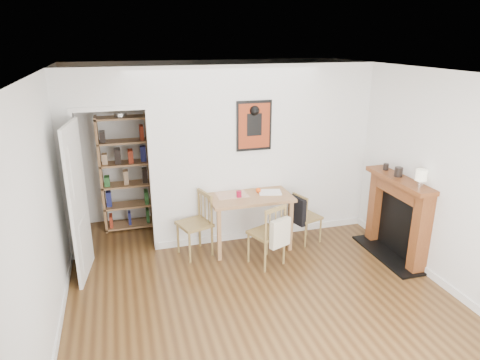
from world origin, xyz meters
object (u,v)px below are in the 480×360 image
object	(u,v)px
chair_left	(194,225)
chair_front	(267,234)
orange_fruit	(258,190)
dining_table	(249,201)
mantel_lamp	(421,176)
fireplace	(398,215)
ceramic_jar_b	(386,167)
chair_right	(306,217)
ceramic_jar_a	(399,172)
bookshelf	(126,174)
notebook	(270,192)
red_glass	(239,194)

from	to	relation	value
chair_left	chair_front	xyz separation A→B (m)	(0.89, -0.53, -0.01)
chair_left	orange_fruit	bearing A→B (deg)	5.81
dining_table	chair_left	bearing A→B (deg)	-176.21
chair_front	mantel_lamp	bearing A→B (deg)	-19.42
chair_front	fireplace	world-z (taller)	fireplace
fireplace	ceramic_jar_b	xyz separation A→B (m)	(-0.03, 0.36, 0.59)
dining_table	chair_front	world-z (taller)	chair_front
dining_table	orange_fruit	bearing A→B (deg)	16.22
chair_right	ceramic_jar_a	distance (m)	1.47
chair_front	fireplace	xyz separation A→B (m)	(1.83, -0.27, 0.17)
bookshelf	mantel_lamp	size ratio (longest dim) A/B	8.30
chair_right	ceramic_jar_b	world-z (taller)	ceramic_jar_b
dining_table	chair_right	world-z (taller)	dining_table
ceramic_jar_a	orange_fruit	bearing A→B (deg)	153.86
chair_right	ceramic_jar_a	xyz separation A→B (m)	(1.00, -0.68, 0.82)
fireplace	mantel_lamp	xyz separation A→B (m)	(-0.02, -0.37, 0.68)
dining_table	mantel_lamp	bearing A→B (deg)	-33.03
notebook	red_glass	bearing A→B (deg)	-174.21
bookshelf	ceramic_jar_b	world-z (taller)	bookshelf
dining_table	red_glass	world-z (taller)	red_glass
chair_left	fireplace	size ratio (longest dim) A/B	0.73
notebook	ceramic_jar_b	size ratio (longest dim) A/B	3.40
chair_right	red_glass	xyz separation A→B (m)	(-1.03, 0.06, 0.45)
notebook	bookshelf	bearing A→B (deg)	149.63
dining_table	notebook	xyz separation A→B (m)	(0.31, -0.01, 0.10)
chair_right	orange_fruit	distance (m)	0.84
chair_left	bookshelf	bearing A→B (deg)	125.29
orange_fruit	mantel_lamp	bearing A→B (deg)	-36.26
fireplace	orange_fruit	xyz separation A→B (m)	(-1.74, 0.89, 0.22)
fireplace	notebook	bearing A→B (deg)	152.06
orange_fruit	mantel_lamp	xyz separation A→B (m)	(1.72, -1.26, 0.46)
bookshelf	ceramic_jar_b	bearing A→B (deg)	-24.91
bookshelf	mantel_lamp	world-z (taller)	bookshelf
chair_right	notebook	distance (m)	0.69
chair_right	chair_front	size ratio (longest dim) A/B	0.88
chair_front	notebook	distance (m)	0.72
chair_front	fireplace	size ratio (longest dim) A/B	0.71
chair_left	mantel_lamp	xyz separation A→B (m)	(2.69, -1.17, 0.84)
chair_left	mantel_lamp	size ratio (longest dim) A/B	4.14
chair_left	chair_right	world-z (taller)	chair_left
chair_left	chair_front	size ratio (longest dim) A/B	1.04
chair_right	bookshelf	xyz separation A→B (m)	(-2.53, 1.27, 0.50)
ceramic_jar_a	dining_table	bearing A→B (deg)	156.90
chair_left	red_glass	world-z (taller)	chair_left
orange_fruit	ceramic_jar_b	distance (m)	1.84
fireplace	ceramic_jar_b	size ratio (longest dim) A/B	13.29
chair_left	fireplace	xyz separation A→B (m)	(2.72, -0.80, 0.16)
fireplace	red_glass	xyz separation A→B (m)	(-2.07, 0.79, 0.24)
fireplace	chair_right	bearing A→B (deg)	144.73
dining_table	notebook	size ratio (longest dim) A/B	3.68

